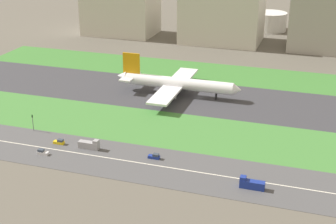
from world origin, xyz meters
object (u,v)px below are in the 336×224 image
at_px(car_1, 59,142).
at_px(car_2, 154,156).
at_px(traffic_light, 33,121).
at_px(hangar_building, 222,15).
at_px(truck_1, 89,145).
at_px(airliner, 175,83).
at_px(truck_0, 251,184).
at_px(fuel_tank_west, 270,21).
at_px(office_tower, 333,17).
at_px(terminal_building, 120,1).
at_px(car_0, 42,152).

bearing_deg(car_1, car_2, 0.00).
xyz_separation_m(car_1, traffic_light, (-16.83, 7.99, 3.37)).
distance_m(car_2, hangar_building, 183.40).
bearing_deg(truck_1, airliner, 78.34).
distance_m(truck_0, traffic_light, 97.05).
bearing_deg(hangar_building, car_1, -98.34).
bearing_deg(fuel_tank_west, truck_1, -100.32).
bearing_deg(truck_0, car_2, -14.70).
bearing_deg(car_2, truck_0, -14.70).
bearing_deg(car_1, airliner, 68.04).
bearing_deg(traffic_light, truck_0, -10.69).
xyz_separation_m(car_2, office_tower, (59.76, 182.00, 21.30)).
xyz_separation_m(office_tower, fuel_tank_west, (-45.42, 45.00, -15.31)).
height_order(airliner, truck_0, airliner).
height_order(hangar_building, office_tower, office_tower).
xyz_separation_m(airliner, fuel_tank_west, (27.30, 159.00, 0.68)).
bearing_deg(office_tower, car_2, -108.18).
relative_size(car_2, hangar_building, 0.08).
relative_size(truck_1, traffic_light, 1.17).
xyz_separation_m(airliner, traffic_light, (-44.25, -60.01, -1.94)).
distance_m(terminal_building, hangar_building, 77.01).
bearing_deg(car_2, truck_1, -180.00).
distance_m(airliner, car_1, 73.51).
distance_m(car_2, fuel_tank_west, 227.53).
relative_size(airliner, fuel_tank_west, 2.55).
distance_m(airliner, terminal_building, 139.10).
relative_size(car_1, car_0, 1.00).
height_order(car_2, terminal_building, terminal_building).
xyz_separation_m(truck_1, car_2, (27.00, 0.00, -0.75)).
xyz_separation_m(traffic_light, office_tower, (116.98, 174.01, 17.93)).
height_order(car_0, hangar_building, hangar_building).
relative_size(truck_1, fuel_tank_west, 0.33).
bearing_deg(truck_0, car_0, -0.00).
height_order(car_1, truck_0, truck_0).
height_order(truck_0, hangar_building, hangar_building).
distance_m(car_1, car_0, 10.12).
bearing_deg(car_1, traffic_light, 154.59).
relative_size(car_2, fuel_tank_west, 0.17).
xyz_separation_m(car_2, traffic_light, (-57.22, 7.99, 3.37)).
distance_m(truck_0, fuel_tank_west, 238.25).
bearing_deg(car_2, terminal_building, 116.45).
xyz_separation_m(airliner, truck_1, (-14.03, -68.00, -4.56)).
relative_size(terminal_building, office_tower, 0.95).
distance_m(truck_0, office_tower, 194.31).
bearing_deg(truck_0, traffic_light, -10.69).
xyz_separation_m(car_1, truck_0, (78.50, -10.00, 0.75)).
xyz_separation_m(airliner, car_0, (-29.00, -78.00, -5.31)).
xyz_separation_m(airliner, office_tower, (72.73, 114.00, 15.99)).
distance_m(airliner, hangar_building, 114.71).
height_order(car_0, traffic_light, traffic_light).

